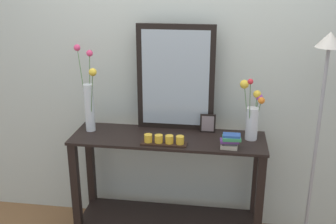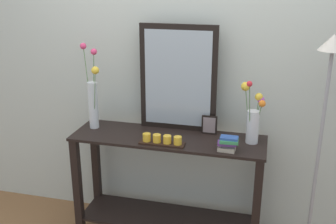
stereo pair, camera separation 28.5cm
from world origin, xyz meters
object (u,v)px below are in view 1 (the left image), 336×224
Objects in this scene: vase_right at (252,115)px; candle_tray at (164,141)px; mirror_leaning at (176,78)px; console_table at (168,180)px; picture_frame_small at (208,123)px; floor_lamp at (321,111)px; book_stack at (230,141)px; tall_vase_left at (89,100)px.

candle_tray is at bearing -162.35° from vase_right.
mirror_leaning is 0.48m from candle_tray.
console_table is at bearing 86.51° from candle_tray.
picture_frame_small reaches higher than candle_tray.
picture_frame_small is 0.79m from floor_lamp.
candle_tray is at bearing -171.72° from floor_lamp.
candle_tray is 0.39m from picture_frame_small.
mirror_leaning is 0.48× the size of floor_lamp.
book_stack reaches higher than candle_tray.
vase_right is at bearing 175.11° from floor_lamp.
console_table is 0.84m from tall_vase_left.
book_stack is (0.17, -0.27, -0.02)m from picture_frame_small.
tall_vase_left reaches higher than picture_frame_small.
picture_frame_small is at bearing 166.05° from vase_right.
mirror_leaning is 0.41m from picture_frame_small.
book_stack is at bearing -127.62° from vase_right.
floor_lamp is at bearing -4.89° from vase_right.
mirror_leaning is (0.03, 0.18, 0.74)m from console_table.
console_table is 1.20m from floor_lamp.
candle_tray is at bearing -96.92° from mirror_leaning.
vase_right is 0.27m from book_stack.
mirror_leaning is 0.65m from tall_vase_left.
tall_vase_left is at bearing -174.32° from picture_frame_small.
tall_vase_left is 1.18m from vase_right.
floor_lamp is (0.45, -0.04, 0.07)m from vase_right.
mirror_leaning is at bearing 167.63° from vase_right.
console_table is 9.95× the size of picture_frame_small.
floor_lamp is (1.04, 0.02, 0.60)m from console_table.
mirror_leaning is at bearing 143.05° from book_stack.
picture_frame_small is at bearing 25.69° from console_table.
tall_vase_left is 1.34× the size of vase_right.
floor_lamp is (1.01, -0.16, -0.15)m from mirror_leaning.
console_table is 1.78× the size of mirror_leaning.
book_stack is (1.04, -0.18, -0.19)m from tall_vase_left.
console_table is 0.61m from book_stack.
book_stack is at bearing -58.07° from picture_frame_small.
mirror_leaning is at bearing 11.97° from tall_vase_left.
console_table is 0.40m from candle_tray.
console_table is 0.86× the size of floor_lamp.
console_table is 0.76m from mirror_leaning.
vase_right is 0.45m from floor_lamp.
candle_tray is 1.08m from floor_lamp.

